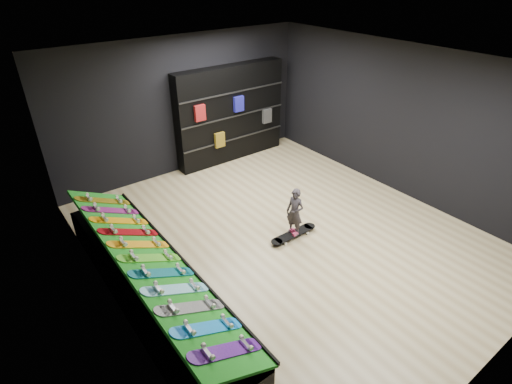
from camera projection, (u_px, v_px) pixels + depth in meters
floor at (285, 236)px, 7.18m from camera, size 6.00×7.00×0.01m
ceiling at (292, 66)px, 5.67m from camera, size 6.00×7.00×0.01m
wall_back at (184, 106)px, 8.83m from camera, size 6.00×0.02×3.00m
wall_left at (103, 226)px, 4.86m from camera, size 0.02×7.00×3.00m
wall_right at (401, 121)px, 7.99m from camera, size 0.02×7.00×3.00m
display_rack at (151, 286)px, 5.73m from camera, size 0.90×4.50×0.50m
turf_ramp at (150, 260)px, 5.52m from camera, size 0.92×4.50×0.46m
back_shelving at (230, 114)px, 9.47m from camera, size 2.82×0.33×2.26m
floor_skateboard at (293, 235)px, 7.13m from camera, size 0.98×0.23×0.09m
child at (294, 221)px, 6.97m from camera, size 0.19×0.23×0.54m
display_board_0 at (226, 351)px, 4.21m from camera, size 0.93×0.22×0.50m
display_board_1 at (208, 328)px, 4.47m from camera, size 0.93×0.22×0.50m
display_board_2 at (191, 307)px, 4.73m from camera, size 0.93×0.22×0.50m
display_board_3 at (176, 289)px, 4.99m from camera, size 0.93×0.22×0.50m
display_board_4 at (163, 273)px, 5.25m from camera, size 0.93×0.22×0.50m
display_board_5 at (150, 258)px, 5.51m from camera, size 0.93×0.22×0.50m
display_board_6 at (139, 244)px, 5.78m from camera, size 0.93×0.22×0.50m
display_board_7 at (129, 232)px, 6.04m from camera, size 0.93×0.22×0.50m
display_board_8 at (120, 221)px, 6.30m from camera, size 0.93×0.22×0.50m
display_board_9 at (111, 210)px, 6.56m from camera, size 0.93×0.22×0.50m
display_board_10 at (104, 201)px, 6.82m from camera, size 0.93×0.22×0.50m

